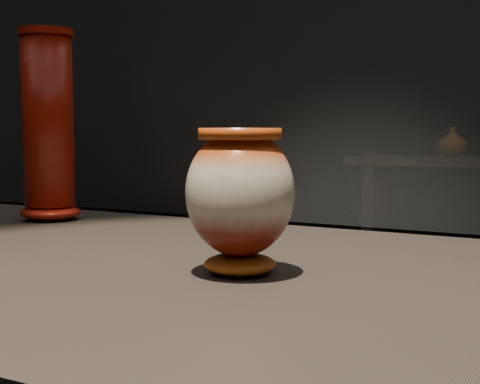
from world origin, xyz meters
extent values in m
cube|color=black|center=(0.00, 0.00, 0.88)|extent=(2.00, 0.80, 0.05)
ellipsoid|color=#691509|center=(-0.02, -0.01, 0.91)|extent=(0.11, 0.11, 0.02)
ellipsoid|color=beige|center=(-0.02, -0.01, 1.00)|extent=(0.17, 0.17, 0.16)
cylinder|color=#BC4411|center=(-0.02, -0.01, 1.07)|extent=(0.13, 0.13, 0.01)
ellipsoid|color=red|center=(-0.58, 0.25, 0.92)|extent=(0.14, 0.14, 0.03)
cylinder|color=red|center=(-0.58, 0.25, 1.09)|extent=(0.12, 0.12, 0.33)
cylinder|color=red|center=(-0.58, 0.25, 1.26)|extent=(0.13, 0.13, 0.01)
cube|color=black|center=(-0.92, 3.69, 0.42)|extent=(0.08, 0.50, 0.85)
imported|color=brown|center=(-0.45, 3.74, 1.00)|extent=(0.26, 0.26, 0.19)
camera|label=1|loc=(0.36, -0.73, 1.08)|focal=50.00mm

